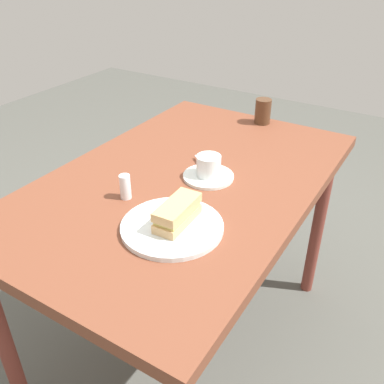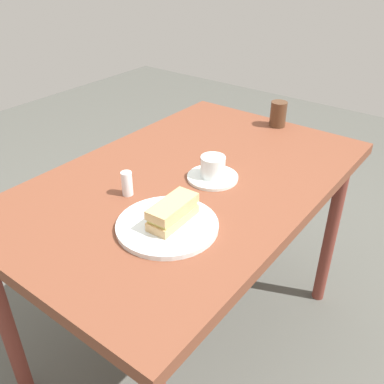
{
  "view_description": "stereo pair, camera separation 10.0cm",
  "coord_description": "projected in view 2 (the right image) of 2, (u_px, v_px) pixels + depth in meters",
  "views": [
    {
      "loc": [
        -0.98,
        -0.63,
        1.41
      ],
      "look_at": [
        -0.11,
        -0.09,
        0.79
      ],
      "focal_mm": 39.55,
      "sensor_mm": 36.0,
      "label": 1
    },
    {
      "loc": [
        -0.92,
        -0.71,
        1.41
      ],
      "look_at": [
        -0.11,
        -0.09,
        0.79
      ],
      "focal_mm": 39.55,
      "sensor_mm": 36.0,
      "label": 2
    }
  ],
  "objects": [
    {
      "name": "coffee_cup",
      "position": [
        213.0,
        166.0,
        1.3
      ],
      "size": [
        0.1,
        0.08,
        0.07
      ],
      "color": "white",
      "rests_on": "coffee_saucer"
    },
    {
      "name": "ground_plane",
      "position": [
        190.0,
        338.0,
        1.73
      ],
      "size": [
        6.0,
        6.0,
        0.0
      ],
      "primitive_type": "plane",
      "color": "#4F504A"
    },
    {
      "name": "dining_table",
      "position": [
        189.0,
        199.0,
        1.38
      ],
      "size": [
        1.21,
        0.77,
        0.76
      ],
      "color": "brown",
      "rests_on": "ground_plane"
    },
    {
      "name": "sandwich_front",
      "position": [
        173.0,
        212.0,
        1.09
      ],
      "size": [
        0.15,
        0.07,
        0.06
      ],
      "color": "tan",
      "rests_on": "sandwich_plate"
    },
    {
      "name": "salt_shaker",
      "position": [
        127.0,
        183.0,
        1.23
      ],
      "size": [
        0.03,
        0.03,
        0.07
      ],
      "primitive_type": "cylinder",
      "color": "silver",
      "rests_on": "dining_table"
    },
    {
      "name": "coffee_saucer",
      "position": [
        213.0,
        177.0,
        1.32
      ],
      "size": [
        0.16,
        0.16,
        0.01
      ],
      "primitive_type": "cylinder",
      "color": "white",
      "rests_on": "dining_table"
    },
    {
      "name": "sandwich_plate",
      "position": [
        167.0,
        225.0,
        1.1
      ],
      "size": [
        0.27,
        0.27,
        0.01
      ],
      "primitive_type": "cylinder",
      "color": "white",
      "rests_on": "dining_table"
    },
    {
      "name": "drinking_glass",
      "position": [
        278.0,
        114.0,
        1.67
      ],
      "size": [
        0.06,
        0.06,
        0.1
      ],
      "primitive_type": "cylinder",
      "color": "#4F321F",
      "rests_on": "dining_table"
    },
    {
      "name": "spoon",
      "position": [
        208.0,
        164.0,
        1.38
      ],
      "size": [
        0.08,
        0.08,
        0.01
      ],
      "color": "silver",
      "rests_on": "coffee_saucer"
    }
  ]
}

